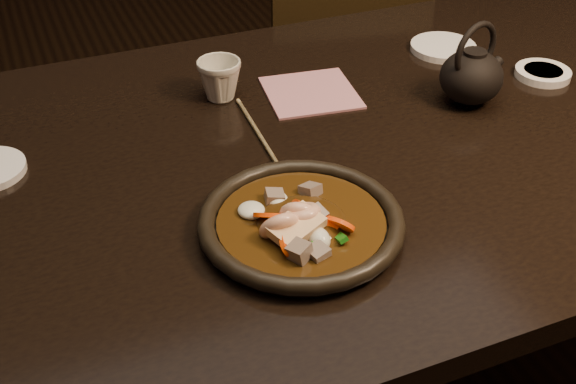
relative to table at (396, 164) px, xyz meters
name	(u,v)px	position (x,y,z in m)	size (l,w,h in m)	color
table	(396,164)	(0.00, 0.00, 0.00)	(1.60, 0.90, 0.75)	black
chair	(337,86)	(0.22, 0.66, -0.21)	(0.48, 0.48, 0.85)	black
plate	(301,223)	(-0.26, -0.19, 0.09)	(0.27, 0.27, 0.03)	black
stirfry	(299,222)	(-0.26, -0.19, 0.10)	(0.13, 0.16, 0.06)	#311D08
soy_dish	(543,73)	(0.32, 0.05, 0.08)	(0.10, 0.10, 0.01)	white
saucer_right	(443,48)	(0.22, 0.22, 0.08)	(0.13, 0.13, 0.01)	white
tea_cup	(219,78)	(-0.24, 0.20, 0.11)	(0.08, 0.07, 0.08)	beige
chopsticks	(260,136)	(-0.22, 0.05, 0.08)	(0.02, 0.24, 0.01)	tan
napkin	(311,93)	(-0.09, 0.15, 0.08)	(0.15, 0.15, 0.00)	#B56F79
teapot	(472,74)	(0.14, 0.02, 0.13)	(0.13, 0.11, 0.14)	black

